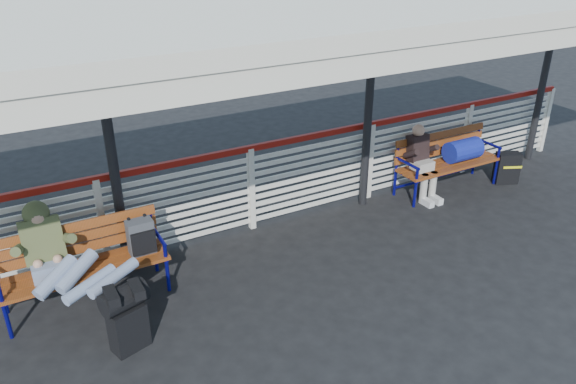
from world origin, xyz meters
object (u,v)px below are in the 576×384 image
bench_left (97,252)px  traveler_man (73,268)px  companion_person (422,161)px  luggage_stack (127,315)px  bench_right (454,153)px  suitcase_side (507,168)px

bench_left → traveler_man: 0.47m
bench_left → companion_person: 4.91m
luggage_stack → bench_left: (-0.04, 1.04, 0.17)m
bench_right → companion_person: companion_person is taller
companion_person → bench_right: bearing=0.6°
luggage_stack → bench_left: 1.05m
luggage_stack → bench_right: 5.68m
bench_right → suitcase_side: bench_right is taller
bench_left → bench_right: size_ratio=1.00×
luggage_stack → traveler_man: size_ratio=0.45×
luggage_stack → bench_right: bearing=-4.0°
companion_person → suitcase_side: 1.66m
companion_person → suitcase_side: companion_person is taller
luggage_stack → suitcase_side: luggage_stack is taller
suitcase_side → bench_left: bearing=-156.5°
companion_person → suitcase_side: (1.60, -0.30, -0.34)m
suitcase_side → luggage_stack: bearing=-147.3°
traveler_man → companion_person: bearing=6.1°
bench_left → bench_right: 5.59m
traveler_man → bench_right: bearing=5.4°
bench_right → companion_person: 0.68m
suitcase_side → bench_right: bearing=-173.9°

